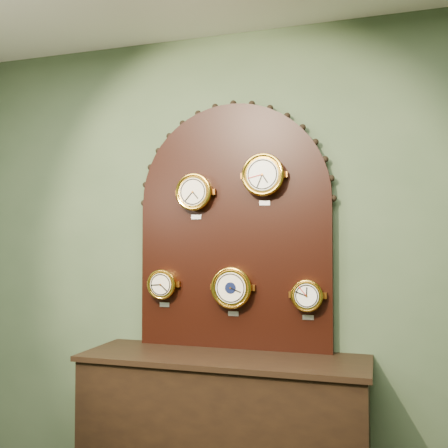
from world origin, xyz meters
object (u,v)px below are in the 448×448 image
(roman_clock, at_px, (194,192))
(shop_counter, at_px, (223,432))
(tide_clock, at_px, (307,295))
(arabic_clock, at_px, (263,175))
(display_board, at_px, (233,218))
(hygrometer, at_px, (163,284))
(barometer, at_px, (232,288))

(roman_clock, bearing_deg, shop_counter, -33.57)
(tide_clock, bearing_deg, arabic_clock, -179.59)
(display_board, bearing_deg, shop_counter, -90.00)
(roman_clock, distance_m, tide_clock, 0.92)
(shop_counter, height_order, tide_clock, tide_clock)
(hygrometer, bearing_deg, roman_clock, -0.31)
(shop_counter, bearing_deg, tide_clock, 18.58)
(shop_counter, distance_m, tide_clock, 0.91)
(shop_counter, xyz_separation_m, barometer, (0.01, 0.15, 0.80))
(shop_counter, bearing_deg, barometer, 86.43)
(arabic_clock, bearing_deg, hygrometer, 179.84)
(roman_clock, xyz_separation_m, hygrometer, (-0.21, 0.00, -0.57))
(barometer, bearing_deg, display_board, 98.07)
(barometer, xyz_separation_m, tide_clock, (0.45, 0.00, -0.03))
(hygrometer, height_order, barometer, barometer)
(tide_clock, bearing_deg, display_board, 171.89)
(display_board, bearing_deg, barometer, -81.93)
(display_board, xyz_separation_m, tide_clock, (0.46, -0.07, -0.46))
(shop_counter, distance_m, display_board, 1.25)
(roman_clock, bearing_deg, barometer, -0.14)
(display_board, distance_m, barometer, 0.43)
(barometer, bearing_deg, tide_clock, 0.23)
(hygrometer, height_order, tide_clock, hygrometer)
(tide_clock, bearing_deg, roman_clock, -179.90)
(arabic_clock, bearing_deg, barometer, 179.99)
(barometer, relative_size, tide_clock, 1.27)
(arabic_clock, relative_size, barometer, 1.02)
(shop_counter, bearing_deg, display_board, 90.00)
(arabic_clock, bearing_deg, tide_clock, 0.41)
(roman_clock, height_order, barometer, roman_clock)
(arabic_clock, distance_m, barometer, 0.70)
(hygrometer, bearing_deg, tide_clock, 0.01)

